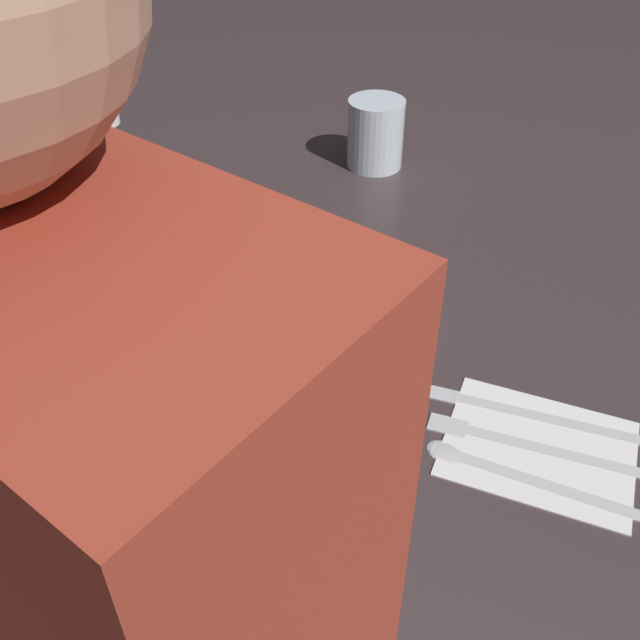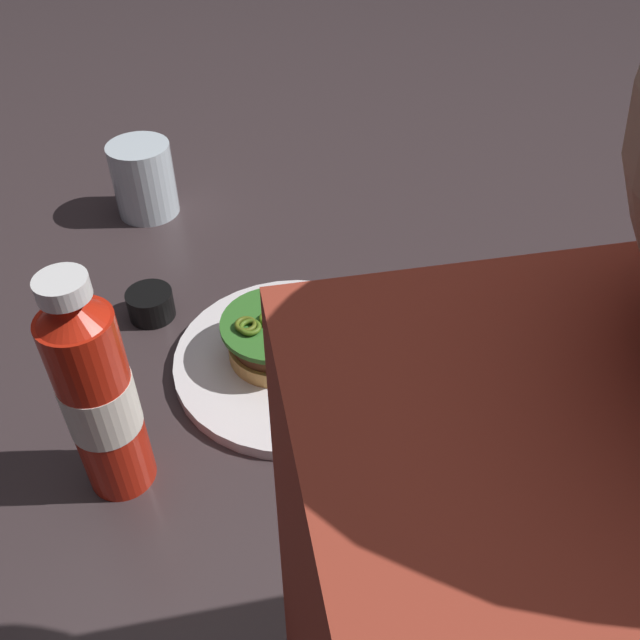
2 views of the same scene
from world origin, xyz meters
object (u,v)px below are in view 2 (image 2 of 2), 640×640
at_px(water_glass, 144,179).
at_px(butter_knife, 518,333).
at_px(fork_utensil, 546,353).
at_px(condiment_cup, 151,304).
at_px(ketchup_bottle, 99,397).
at_px(napkin, 558,349).
at_px(dinner_plate, 295,359).
at_px(spoon_utensil, 563,379).
at_px(burger_sandwich, 276,337).

xyz_separation_m(water_glass, butter_knife, (-0.40, 0.34, -0.05)).
xyz_separation_m(water_glass, fork_utensil, (-0.42, 0.38, -0.05)).
relative_size(condiment_cup, fork_utensil, 0.27).
bearing_deg(ketchup_bottle, napkin, -170.94).
height_order(butter_knife, fork_utensil, same).
xyz_separation_m(napkin, fork_utensil, (0.02, 0.01, 0.00)).
relative_size(dinner_plate, fork_utensil, 1.31).
relative_size(ketchup_bottle, spoon_utensil, 1.25).
height_order(napkin, butter_knife, butter_knife).
height_order(dinner_plate, burger_sandwich, burger_sandwich).
xyz_separation_m(burger_sandwich, spoon_utensil, (-0.29, 0.09, -0.03)).
relative_size(napkin, spoon_utensil, 0.91).
xyz_separation_m(napkin, spoon_utensil, (0.02, 0.04, 0.00)).
xyz_separation_m(ketchup_bottle, condiment_cup, (-0.03, -0.22, -0.09)).
distance_m(napkin, butter_knife, 0.05).
relative_size(burger_sandwich, water_glass, 1.12).
bearing_deg(dinner_plate, burger_sandwich, -15.98).
relative_size(ketchup_bottle, butter_knife, 1.19).
distance_m(dinner_plate, water_glass, 0.37).
bearing_deg(water_glass, ketchup_bottle, 86.66).
distance_m(burger_sandwich, water_glass, 0.36).
xyz_separation_m(water_glass, napkin, (-0.44, 0.37, -0.05)).
height_order(napkin, fork_utensil, fork_utensil).
relative_size(napkin, butter_knife, 0.87).
height_order(ketchup_bottle, condiment_cup, ketchup_bottle).
bearing_deg(spoon_utensil, condiment_cup, -24.48).
bearing_deg(condiment_cup, fork_utensil, 160.03).
distance_m(condiment_cup, fork_utensil, 0.44).
bearing_deg(napkin, fork_utensil, 18.53).
distance_m(burger_sandwich, fork_utensil, 0.29).
relative_size(ketchup_bottle, fork_utensil, 1.17).
height_order(water_glass, butter_knife, water_glass).
height_order(dinner_plate, butter_knife, dinner_plate).
bearing_deg(ketchup_bottle, spoon_utensil, -176.29).
bearing_deg(ketchup_bottle, water_glass, -93.34).
height_order(water_glass, napkin, water_glass).
height_order(butter_knife, spoon_utensil, same).
bearing_deg(napkin, water_glass, -40.38).
xyz_separation_m(dinner_plate, napkin, (-0.29, 0.04, -0.01)).
xyz_separation_m(dinner_plate, fork_utensil, (-0.27, 0.04, -0.00)).
bearing_deg(burger_sandwich, napkin, 172.46).
relative_size(burger_sandwich, condiment_cup, 2.14).
bearing_deg(burger_sandwich, butter_knife, 177.77).
distance_m(dinner_plate, fork_utensil, 0.27).
xyz_separation_m(burger_sandwich, condiment_cup, (0.13, -0.10, -0.02)).
height_order(ketchup_bottle, butter_knife, ketchup_bottle).
bearing_deg(spoon_utensil, butter_knife, -76.74).
distance_m(napkin, spoon_utensil, 0.05).
xyz_separation_m(condiment_cup, napkin, (-0.44, 0.15, -0.02)).
height_order(dinner_plate, water_glass, water_glass).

